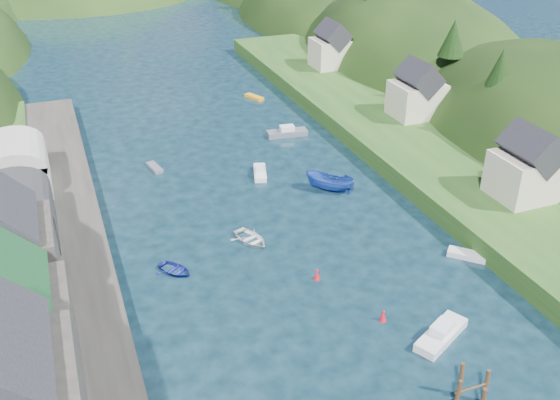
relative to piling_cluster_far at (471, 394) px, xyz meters
name	(u,v)px	position (x,y,z in m)	size (l,w,h in m)	color
ground	(223,154)	(-4.38, 50.05, -1.27)	(600.00, 600.00, 0.00)	black
hillside_right	(407,106)	(40.62, 75.05, -8.68)	(36.00, 245.56, 48.00)	black
far_hills	(116,30)	(-3.16, 174.05, -12.07)	(103.00, 68.00, 44.00)	black
hill_trees	(195,46)	(-3.88, 65.13, 9.89)	(90.49, 146.97, 12.81)	black
quay_left	(52,320)	(-28.38, 20.05, -0.27)	(12.00, 110.00, 2.00)	#2D2B28
quayside_buildings	(14,384)	(-30.38, 6.44, 5.82)	(8.00, 35.84, 12.90)	#2D2B28
boat_sheds	(16,185)	(-30.38, 39.05, 4.01)	(7.00, 21.00, 7.50)	#2D2D30
terrace_right	(420,147)	(20.62, 40.05, -0.07)	(16.00, 120.00, 2.40)	#234719
right_bank_cottages	(410,93)	(23.62, 48.38, 4.58)	(9.00, 59.24, 8.41)	beige
piling_cluster_far	(471,394)	(0.00, 0.00, 0.00)	(3.05, 2.86, 3.67)	#382314
channel_buoy_near	(383,316)	(-1.17, 10.95, -0.79)	(0.70, 0.70, 1.10)	#B70E1C
channel_buoy_far	(317,275)	(-4.10, 18.71, -0.79)	(0.70, 0.70, 1.10)	#B70E1C
moored_boats	(331,298)	(-4.50, 14.66, -0.52)	(35.29, 91.84, 2.41)	silver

